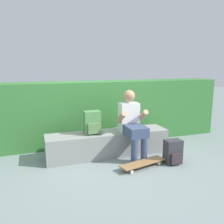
{
  "coord_description": "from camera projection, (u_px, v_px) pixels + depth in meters",
  "views": [
    {
      "loc": [
        -1.25,
        -3.5,
        1.61
      ],
      "look_at": [
        0.12,
        0.47,
        0.77
      ],
      "focal_mm": 37.55,
      "sensor_mm": 36.0,
      "label": 1
    }
  ],
  "objects": [
    {
      "name": "ground_plane",
      "position": [
        114.0,
        162.0,
        3.96
      ],
      "size": [
        24.0,
        24.0,
        0.0
      ],
      "primitive_type": "plane",
      "color": "gray"
    },
    {
      "name": "bench_main",
      "position": [
        108.0,
        143.0,
        4.25
      ],
      "size": [
        2.21,
        0.48,
        0.43
      ],
      "color": "gray",
      "rests_on": "ground"
    },
    {
      "name": "person_skater",
      "position": [
        132.0,
        122.0,
        4.08
      ],
      "size": [
        0.49,
        0.62,
        1.18
      ],
      "color": "white",
      "rests_on": "ground"
    },
    {
      "name": "skateboard_near_person",
      "position": [
        143.0,
        163.0,
        3.74
      ],
      "size": [
        0.82,
        0.38,
        0.09
      ],
      "color": "olive",
      "rests_on": "ground"
    },
    {
      "name": "backpack_on_bench",
      "position": [
        92.0,
        123.0,
        4.06
      ],
      "size": [
        0.28,
        0.23,
        0.4
      ],
      "color": "#51894C",
      "rests_on": "bench_main"
    },
    {
      "name": "backpack_on_ground",
      "position": [
        173.0,
        152.0,
        3.88
      ],
      "size": [
        0.28,
        0.23,
        0.4
      ],
      "color": "#333338",
      "rests_on": "ground"
    },
    {
      "name": "hedge_row",
      "position": [
        108.0,
        111.0,
        5.03
      ],
      "size": [
        4.99,
        0.63,
        1.28
      ],
      "color": "#357534",
      "rests_on": "ground"
    }
  ]
}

